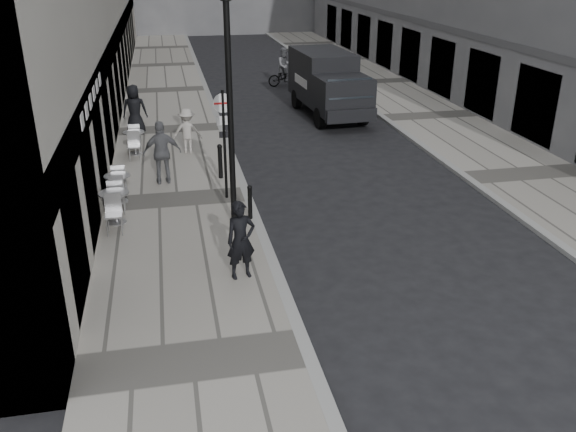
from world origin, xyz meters
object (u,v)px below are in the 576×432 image
object	(u,v)px
sign_post	(224,130)
lamppost	(230,100)
panel_van	(327,81)
cyclist	(285,71)
walking_man	(241,240)

from	to	relation	value
sign_post	lamppost	xyz separation A→B (m)	(0.00, -1.82, 1.24)
panel_van	cyclist	size ratio (longest dim) A/B	2.88
lamppost	cyclist	world-z (taller)	lamppost
walking_man	sign_post	xyz separation A→B (m)	(0.18, 4.70, 1.11)
walking_man	lamppost	xyz separation A→B (m)	(0.18, 2.87, 2.36)
walking_man	sign_post	bearing A→B (deg)	75.80
walking_man	sign_post	size ratio (longest dim) A/B	0.56
sign_post	lamppost	distance (m)	2.20
sign_post	cyclist	size ratio (longest dim) A/B	1.54
sign_post	cyclist	distance (m)	16.54
walking_man	cyclist	world-z (taller)	cyclist
walking_man	panel_van	bearing A→B (deg)	56.09
walking_man	sign_post	world-z (taller)	sign_post
sign_post	lamppost	size ratio (longest dim) A/B	0.53
walking_man	panel_van	distance (m)	14.95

